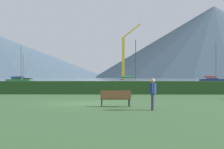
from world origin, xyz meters
TOP-DOWN VIEW (x-y plane):
  - ground_plane at (0.00, 0.00)m, footprint 1000.00×1000.00m
  - harbor_water at (0.00, 137.00)m, footprint 320.00×246.00m
  - hedge_line at (0.00, 11.00)m, footprint 80.00×1.20m
  - sailboat_slip_0 at (-30.95, 89.88)m, footprint 7.61×3.10m
  - sailboat_slip_1 at (25.48, 59.40)m, footprint 7.62×2.47m
  - sailboat_slip_2 at (-22.16, 58.33)m, footprint 7.03×2.62m
  - sailboat_slip_5 at (4.72, 37.96)m, footprint 7.45×2.47m
  - park_bench_near_path at (1.91, -2.08)m, footprint 1.80×0.62m
  - person_standing_walker at (3.86, -4.00)m, footprint 0.36×0.56m
  - dock_crane at (3.58, 71.18)m, footprint 5.97×2.00m
  - distant_hill_east_ridge at (96.94, 304.66)m, footprint 239.66×239.66m

SIDE VIEW (x-z plane):
  - ground_plane at x=0.00m, z-range 0.00..0.00m
  - harbor_water at x=0.00m, z-range 0.00..0.00m
  - park_bench_near_path at x=1.91m, z-range 0.06..1.01m
  - sailboat_slip_2 at x=-22.16m, z-range -3.98..5.14m
  - sailboat_slip_5 at x=4.72m, z-range -3.53..4.74m
  - sailboat_slip_0 at x=-30.95m, z-range -3.95..5.19m
  - sailboat_slip_1 at x=25.48m, z-range -4.37..5.64m
  - hedge_line at x=0.00m, z-range 0.00..1.27m
  - person_standing_walker at x=3.86m, z-range 0.15..1.80m
  - dock_crane at x=3.58m, z-range -2.79..13.79m
  - distant_hill_east_ridge at x=96.94m, z-range 0.00..71.11m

